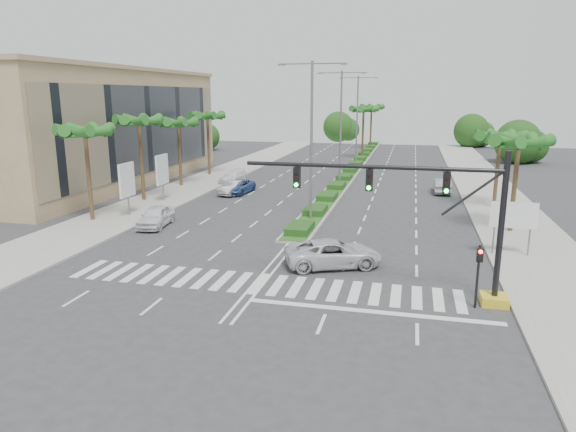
% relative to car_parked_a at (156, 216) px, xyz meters
% --- Properties ---
extents(ground, '(160.00, 160.00, 0.00)m').
position_rel_car_parked_a_xyz_m(ground, '(10.91, -9.67, -0.76)').
color(ground, '#333335').
rests_on(ground, ground).
extents(footpath_right, '(6.00, 120.00, 0.15)m').
position_rel_car_parked_a_xyz_m(footpath_right, '(26.11, 10.33, -0.69)').
color(footpath_right, gray).
rests_on(footpath_right, ground).
extents(footpath_left, '(6.00, 120.00, 0.15)m').
position_rel_car_parked_a_xyz_m(footpath_left, '(-4.29, 10.33, -0.69)').
color(footpath_left, gray).
rests_on(footpath_left, ground).
extents(median, '(2.20, 75.00, 0.20)m').
position_rel_car_parked_a_xyz_m(median, '(10.91, 35.33, -0.66)').
color(median, gray).
rests_on(median, ground).
extents(median_grass, '(1.80, 75.00, 0.04)m').
position_rel_car_parked_a_xyz_m(median_grass, '(10.91, 35.33, -0.54)').
color(median_grass, '#29541C').
rests_on(median_grass, median).
extents(building, '(12.00, 36.00, 12.00)m').
position_rel_car_parked_a_xyz_m(building, '(-15.09, 16.33, 5.24)').
color(building, tan).
rests_on(building, ground).
extents(signal_gantry, '(12.60, 1.20, 7.20)m').
position_rel_car_parked_a_xyz_m(signal_gantry, '(20.18, -9.67, 2.69)').
color(signal_gantry, gold).
rests_on(signal_gantry, ground).
extents(pedestrian_signal, '(0.28, 0.36, 3.00)m').
position_rel_car_parked_a_xyz_m(pedestrian_signal, '(21.51, -10.34, 1.28)').
color(pedestrian_signal, black).
rests_on(pedestrian_signal, ground).
extents(direction_sign, '(2.70, 0.11, 3.40)m').
position_rel_car_parked_a_xyz_m(direction_sign, '(24.41, -1.68, 1.69)').
color(direction_sign, slate).
rests_on(direction_sign, ground).
extents(billboard_near, '(0.18, 2.10, 4.35)m').
position_rel_car_parked_a_xyz_m(billboard_near, '(-3.59, 2.33, 2.20)').
color(billboard_near, slate).
rests_on(billboard_near, ground).
extents(billboard_far, '(0.18, 2.10, 4.35)m').
position_rel_car_parked_a_xyz_m(billboard_far, '(-3.59, 8.33, 2.20)').
color(billboard_far, slate).
rests_on(billboard_far, ground).
extents(palm_left_near, '(4.57, 4.68, 7.55)m').
position_rel_car_parked_a_xyz_m(palm_left_near, '(-5.59, 0.33, 5.93)').
color(palm_left_near, brown).
rests_on(palm_left_near, ground).
extents(palm_left_mid, '(4.57, 4.68, 7.95)m').
position_rel_car_parked_a_xyz_m(palm_left_mid, '(-5.59, 8.33, 6.31)').
color(palm_left_mid, brown).
rests_on(palm_left_mid, ground).
extents(palm_left_far, '(4.57, 4.68, 7.35)m').
position_rel_car_parked_a_xyz_m(palm_left_far, '(-5.59, 16.33, 5.73)').
color(palm_left_far, brown).
rests_on(palm_left_far, ground).
extents(palm_left_end, '(4.57, 4.68, 7.75)m').
position_rel_car_parked_a_xyz_m(palm_left_end, '(-5.59, 24.33, 6.12)').
color(palm_left_end, brown).
rests_on(palm_left_end, ground).
extents(palm_right_near, '(4.57, 4.68, 7.05)m').
position_rel_car_parked_a_xyz_m(palm_right_near, '(25.41, 4.33, 5.44)').
color(palm_right_near, brown).
rests_on(palm_right_near, ground).
extents(palm_right_far, '(4.57, 4.68, 6.75)m').
position_rel_car_parked_a_xyz_m(palm_right_far, '(25.41, 12.33, 5.15)').
color(palm_right_far, brown).
rests_on(palm_right_far, ground).
extents(palm_median_a, '(4.57, 4.68, 8.05)m').
position_rel_car_parked_a_xyz_m(palm_median_a, '(10.91, 45.33, 6.41)').
color(palm_median_a, brown).
rests_on(palm_median_a, ground).
extents(palm_median_b, '(4.57, 4.68, 8.05)m').
position_rel_car_parked_a_xyz_m(palm_median_b, '(10.91, 60.33, 6.41)').
color(palm_median_b, brown).
rests_on(palm_median_b, ground).
extents(streetlight_near, '(5.10, 0.25, 12.00)m').
position_rel_car_parked_a_xyz_m(streetlight_near, '(10.91, 4.33, 6.04)').
color(streetlight_near, slate).
rests_on(streetlight_near, ground).
extents(streetlight_mid, '(5.10, 0.25, 12.00)m').
position_rel_car_parked_a_xyz_m(streetlight_mid, '(10.91, 20.33, 6.04)').
color(streetlight_mid, slate).
rests_on(streetlight_mid, ground).
extents(streetlight_far, '(5.10, 0.25, 12.00)m').
position_rel_car_parked_a_xyz_m(streetlight_far, '(10.91, 36.33, 6.04)').
color(streetlight_far, slate).
rests_on(streetlight_far, ground).
extents(car_parked_a, '(2.37, 4.68, 1.53)m').
position_rel_car_parked_a_xyz_m(car_parked_a, '(0.00, 0.00, 0.00)').
color(car_parked_a, white).
rests_on(car_parked_a, ground).
extents(car_parked_b, '(1.94, 4.25, 1.35)m').
position_rel_car_parked_a_xyz_m(car_parked_b, '(1.32, 13.38, -0.09)').
color(car_parked_b, '#9E9FA3').
rests_on(car_parked_b, ground).
extents(car_parked_c, '(2.62, 4.99, 1.34)m').
position_rel_car_parked_a_xyz_m(car_parked_c, '(1.61, 13.96, -0.09)').
color(car_parked_c, '#2D478A').
rests_on(car_parked_c, ground).
extents(car_parked_d, '(2.45, 4.91, 1.37)m').
position_rel_car_parked_a_xyz_m(car_parked_d, '(-0.89, 19.77, -0.08)').
color(car_parked_d, white).
rests_on(car_parked_d, ground).
extents(car_crossing, '(6.11, 4.48, 1.54)m').
position_rel_car_parked_a_xyz_m(car_crossing, '(14.24, -5.98, 0.01)').
color(car_crossing, silver).
rests_on(car_crossing, ground).
extents(car_right, '(1.59, 4.50, 1.48)m').
position_rel_car_parked_a_xyz_m(car_right, '(21.43, 18.94, -0.02)').
color(car_right, '#A0A0A4').
rests_on(car_right, ground).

